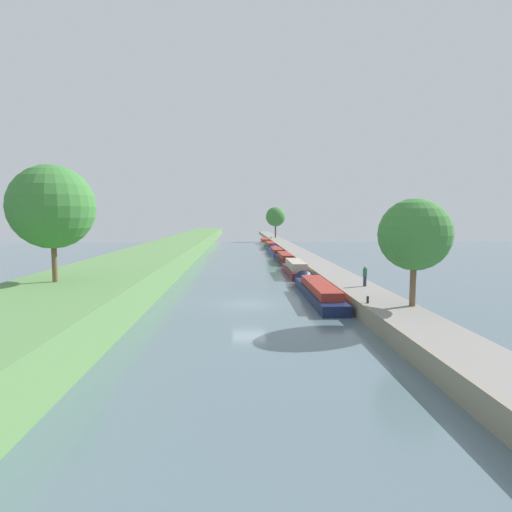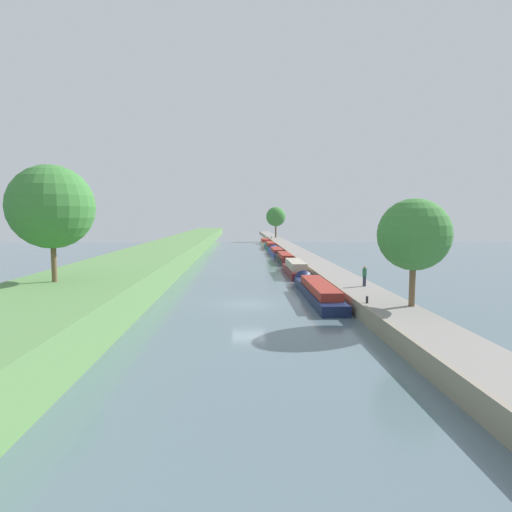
{
  "view_description": "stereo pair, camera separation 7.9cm",
  "coord_description": "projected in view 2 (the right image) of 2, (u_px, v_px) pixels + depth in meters",
  "views": [
    {
      "loc": [
        -0.72,
        -31.11,
        6.6
      ],
      "look_at": [
        1.71,
        28.51,
        1.0
      ],
      "focal_mm": 29.26,
      "sensor_mm": 36.0,
      "label": 1
    },
    {
      "loc": [
        -0.64,
        -31.12,
        6.6
      ],
      "look_at": [
        1.71,
        28.51,
        1.0
      ],
      "focal_mm": 29.26,
      "sensor_mm": 36.0,
      "label": 2
    }
  ],
  "objects": [
    {
      "name": "tree_rightbank_near",
      "position": [
        414.0,
        235.0,
        25.59
      ],
      "size": [
        4.44,
        4.44,
        6.68
      ],
      "color": "brown",
      "rests_on": "right_towpath"
    },
    {
      "name": "left_grassy_bank",
      "position": [
        93.0,
        290.0,
        31.03
      ],
      "size": [
        8.71,
        260.0,
        2.39
      ],
      "color": "#5B894C",
      "rests_on": "ground_plane"
    },
    {
      "name": "narrowboat_black",
      "position": [
        284.0,
        258.0,
        61.36
      ],
      "size": [
        1.82,
        12.13,
        1.88
      ],
      "color": "black",
      "rests_on": "ground_plane"
    },
    {
      "name": "tree_leftbank_downstream",
      "position": [
        51.0,
        207.0,
        26.71
      ],
      "size": [
        5.37,
        5.37,
        7.54
      ],
      "color": "brown",
      "rests_on": "left_grassy_bank"
    },
    {
      "name": "mooring_bollard_far",
      "position": [
        271.0,
        238.0,
        107.41
      ],
      "size": [
        0.16,
        0.16,
        0.45
      ],
      "color": "black",
      "rests_on": "right_towpath"
    },
    {
      "name": "narrowboat_maroon",
      "position": [
        294.0,
        268.0,
        48.23
      ],
      "size": [
        1.94,
        11.01,
        2.2
      ],
      "color": "maroon",
      "rests_on": "ground_plane"
    },
    {
      "name": "narrowboat_blue",
      "position": [
        276.0,
        251.0,
        74.35
      ],
      "size": [
        1.96,
        13.0,
        1.86
      ],
      "color": "#283D93",
      "rests_on": "ground_plane"
    },
    {
      "name": "ground_plane",
      "position": [
        248.0,
        304.0,
        31.6
      ],
      "size": [
        160.0,
        160.0,
        0.0
      ],
      "primitive_type": "plane",
      "color": "slate"
    },
    {
      "name": "narrowboat_cream",
      "position": [
        265.0,
        242.0,
        102.43
      ],
      "size": [
        2.03,
        11.57,
        2.0
      ],
      "color": "beige",
      "rests_on": "ground_plane"
    },
    {
      "name": "narrowboat_navy",
      "position": [
        316.0,
        290.0,
        34.42
      ],
      "size": [
        1.99,
        14.31,
        1.96
      ],
      "color": "#141E42",
      "rests_on": "ground_plane"
    },
    {
      "name": "person_walking",
      "position": [
        365.0,
        275.0,
        33.33
      ],
      "size": [
        0.34,
        0.34,
        1.66
      ],
      "color": "#282D42",
      "rests_on": "right_towpath"
    },
    {
      "name": "narrowboat_teal",
      "position": [
        270.0,
        246.0,
        87.77
      ],
      "size": [
        1.82,
        13.8,
        1.93
      ],
      "color": "#195B60",
      "rests_on": "ground_plane"
    },
    {
      "name": "mooring_bollard_near",
      "position": [
        367.0,
        300.0,
        26.82
      ],
      "size": [
        0.16,
        0.16,
        0.45
      ],
      "color": "black",
      "rests_on": "right_towpath"
    },
    {
      "name": "stone_quay",
      "position": [
        341.0,
        296.0,
        31.82
      ],
      "size": [
        0.25,
        260.0,
        1.12
      ],
      "color": "gray",
      "rests_on": "ground_plane"
    },
    {
      "name": "right_towpath",
      "position": [
        364.0,
        296.0,
        31.9
      ],
      "size": [
        3.31,
        260.0,
        1.07
      ],
      "color": "gray",
      "rests_on": "ground_plane"
    },
    {
      "name": "tree_rightbank_midnear",
      "position": [
        276.0,
        217.0,
        112.08
      ],
      "size": [
        5.22,
        5.22,
        8.22
      ],
      "color": "brown",
      "rests_on": "right_towpath"
    }
  ]
}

